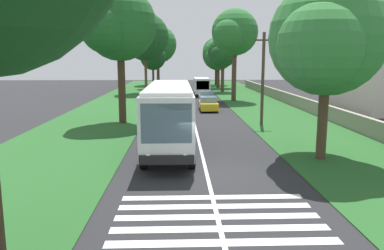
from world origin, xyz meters
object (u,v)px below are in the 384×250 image
trailing_minibus_0 (201,85)px  roadside_tree_right_1 (215,52)px  roadside_tree_right_0 (323,41)px  roadside_tree_right_4 (222,53)px  roadside_tree_right_3 (233,34)px  roadside_building (382,73)px  roadside_tree_left_1 (144,38)px  utility_pole (263,77)px  trailing_car_0 (208,104)px  trailing_car_1 (207,97)px  roadside_tree_left_2 (157,45)px  coach_bus (169,113)px  roadside_tree_left_0 (152,58)px  roadside_tree_left_4 (118,26)px  roadside_tree_right_2 (218,55)px

trailing_minibus_0 → roadside_tree_right_1: 23.23m
roadside_tree_right_0 → roadside_tree_right_4: roadside_tree_right_0 is taller
roadside_tree_right_3 → roadside_building: 17.39m
roadside_tree_left_1 → roadside_building: roadside_tree_left_1 is taller
roadside_tree_right_3 → utility_pole: (-17.96, 0.18, -4.46)m
trailing_car_0 → roadside_tree_right_4: bearing=-9.9°
trailing_minibus_0 → trailing_car_1: bearing=-179.6°
roadside_tree_left_2 → roadside_tree_right_0: (-58.45, -11.61, -1.88)m
trailing_car_1 → roadside_tree_right_4: bearing=-12.9°
trailing_car_1 → roadside_tree_left_1: 17.27m
coach_bus → roadside_tree_left_2: (56.02, 3.83, 5.78)m
coach_bus → roadside_building: 27.26m
roadside_tree_left_2 → utility_pole: bearing=-167.2°
trailing_car_1 → roadside_tree_left_2: size_ratio=0.36×
roadside_tree_left_0 → roadside_tree_right_0: (-48.47, -11.82, 0.63)m
roadside_tree_right_0 → utility_pole: size_ratio=1.27×
roadside_tree_left_1 → utility_pole: roadside_tree_left_1 is taller
roadside_tree_left_1 → roadside_tree_right_3: bearing=-131.9°
roadside_tree_right_0 → coach_bus: bearing=72.7°
coach_bus → trailing_minibus_0: 33.35m
roadside_tree_right_1 → roadside_tree_left_1: bearing=146.3°
roadside_tree_right_1 → roadside_tree_right_4: (-16.43, 0.52, -0.49)m
utility_pole → roadside_tree_left_2: bearing=12.8°
roadside_tree_left_2 → roadside_tree_right_0: 59.62m
roadside_tree_left_1 → roadside_tree_right_4: 12.47m
roadside_tree_left_1 → roadside_tree_right_0: size_ratio=1.32×
roadside_tree_right_3 → roadside_tree_right_1: bearing=-1.3°
trailing_minibus_0 → roadside_tree_left_4: bearing=161.4°
roadside_tree_left_4 → roadside_tree_right_0: bearing=-134.2°
roadside_tree_left_1 → utility_pole: bearing=-157.7°
roadside_tree_left_0 → roadside_tree_left_4: size_ratio=0.72×
trailing_car_1 → roadside_tree_right_3: 8.60m
coach_bus → roadside_tree_right_3: roadside_tree_right_3 is taller
roadside_tree_right_3 → utility_pole: bearing=179.4°
trailing_car_0 → roadside_tree_left_2: (39.15, 7.38, 7.26)m
roadside_tree_left_2 → roadside_tree_right_2: size_ratio=1.35×
trailing_car_0 → roadside_tree_left_0: bearing=14.6°
utility_pole → trailing_car_0: bearing=21.8°
roadside_tree_left_2 → roadside_tree_left_4: (-46.76, 0.40, -0.21)m
roadside_tree_left_0 → roadside_building: size_ratio=0.62×
trailing_minibus_0 → roadside_tree_right_0: bearing=-173.7°
coach_bus → roadside_tree_right_1: roadside_tree_right_1 is taller
trailing_car_0 → roadside_tree_right_0: bearing=-167.7°
roadside_tree_left_0 → roadside_tree_left_2: roadside_tree_left_2 is taller
roadside_tree_right_2 → roadside_tree_left_1: bearing=131.4°
roadside_tree_right_0 → roadside_tree_right_2: (49.75, 0.23, -0.15)m
roadside_tree_right_0 → roadside_tree_left_4: bearing=45.8°
trailing_car_1 → utility_pole: size_ratio=0.60×
trailing_car_1 → roadside_tree_left_2: (32.36, 7.72, 7.26)m
roadside_tree_left_4 → roadside_tree_right_2: (38.07, -11.77, -1.82)m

